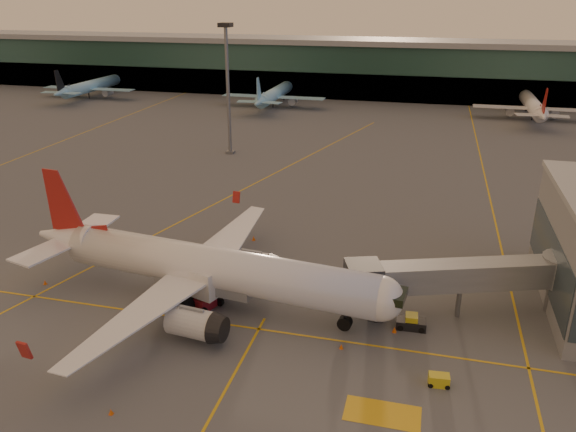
% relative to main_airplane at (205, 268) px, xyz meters
% --- Properties ---
extents(ground, '(600.00, 600.00, 0.00)m').
position_rel_main_airplane_xyz_m(ground, '(1.92, -8.45, -4.18)').
color(ground, '#4C4F54').
rests_on(ground, ground).
extents(taxi_markings, '(100.12, 173.00, 0.01)m').
position_rel_main_airplane_xyz_m(taxi_markings, '(-5.40, 36.03, -4.17)').
color(taxi_markings, gold).
rests_on(taxi_markings, ground).
extents(terminal, '(400.00, 20.00, 17.60)m').
position_rel_main_airplane_xyz_m(terminal, '(1.92, 133.34, 4.58)').
color(terminal, '#19382D').
rests_on(terminal, ground).
extents(mast_west_near, '(2.40, 2.40, 25.60)m').
position_rel_main_airplane_xyz_m(mast_west_near, '(-18.08, 57.55, 10.68)').
color(mast_west_near, slate).
rests_on(mast_west_near, ground).
extents(distant_aircraft_row, '(350.00, 34.00, 13.00)m').
position_rel_main_airplane_xyz_m(distant_aircraft_row, '(12.75, 109.55, -4.18)').
color(distant_aircraft_row, '#8AC9E7').
rests_on(distant_aircraft_row, ground).
extents(main_airplane, '(42.61, 38.51, 12.86)m').
position_rel_main_airplane_xyz_m(main_airplane, '(0.00, 0.00, 0.00)').
color(main_airplane, white).
rests_on(main_airplane, ground).
extents(jet_bridge, '(23.85, 10.95, 6.21)m').
position_rel_main_airplane_xyz_m(jet_bridge, '(27.29, 4.53, 0.18)').
color(jet_bridge, slate).
rests_on(jet_bridge, ground).
extents(catering_truck, '(6.64, 4.44, 4.75)m').
position_rel_main_airplane_xyz_m(catering_truck, '(-0.83, -0.74, -1.48)').
color(catering_truck, maroon).
rests_on(catering_truck, ground).
extents(gpu_cart, '(1.86, 1.21, 1.04)m').
position_rel_main_airplane_xyz_m(gpu_cart, '(24.18, -7.82, -3.67)').
color(gpu_cart, gold).
rests_on(gpu_cart, ground).
extents(pushback_tug, '(2.96, 1.70, 1.49)m').
position_rel_main_airplane_xyz_m(pushback_tug, '(21.46, 0.48, -3.57)').
color(pushback_tug, black).
rests_on(pushback_tug, ground).
extents(cone_nose, '(0.47, 0.47, 0.60)m').
position_rel_main_airplane_xyz_m(cone_nose, '(19.94, -0.65, -3.89)').
color(cone_nose, '#DA540B').
rests_on(cone_nose, ground).
extents(cone_tail, '(0.41, 0.41, 0.52)m').
position_rel_main_airplane_xyz_m(cone_tail, '(-19.39, -0.75, -3.93)').
color(cone_tail, '#DA540B').
rests_on(cone_tail, ground).
extents(cone_wing_right, '(0.40, 0.40, 0.50)m').
position_rel_main_airplane_xyz_m(cone_wing_right, '(-0.80, -17.86, -3.94)').
color(cone_wing_right, '#DA540B').
rests_on(cone_wing_right, ground).
extents(cone_wing_left, '(0.48, 0.48, 0.61)m').
position_rel_main_airplane_xyz_m(cone_wing_left, '(-0.07, 16.84, -3.88)').
color(cone_wing_left, '#DA540B').
rests_on(cone_wing_left, ground).
extents(cone_fwd, '(0.38, 0.38, 0.49)m').
position_rel_main_airplane_xyz_m(cone_fwd, '(15.35, -4.66, -3.94)').
color(cone_fwd, '#DA540B').
rests_on(cone_fwd, ground).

